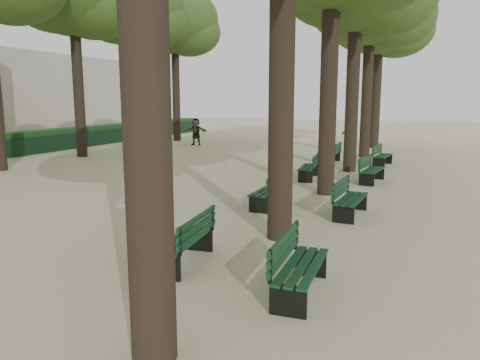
% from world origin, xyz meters
% --- Properties ---
extents(ground, '(120.00, 120.00, 0.00)m').
position_xyz_m(ground, '(0.00, 0.00, 0.00)').
color(ground, beige).
rests_on(ground, ground).
extents(tree_central_5, '(6.00, 6.00, 9.95)m').
position_xyz_m(tree_central_5, '(1.50, 23.00, 7.65)').
color(tree_central_5, '#33261C').
rests_on(tree_central_5, ground).
extents(tree_far_4, '(6.00, 6.00, 10.45)m').
position_xyz_m(tree_far_4, '(-12.00, 18.00, 8.14)').
color(tree_far_4, '#33261C').
rests_on(tree_far_4, ground).
extents(tree_far_5, '(6.00, 6.00, 10.45)m').
position_xyz_m(tree_far_5, '(-12.00, 23.00, 8.14)').
color(tree_far_5, '#33261C').
rests_on(tree_far_5, ground).
extents(bench_left_0, '(0.73, 1.85, 0.92)m').
position_xyz_m(bench_left_0, '(0.37, 0.85, 0.27)').
color(bench_left_0, black).
rests_on(bench_left_0, ground).
extents(bench_left_1, '(0.60, 1.81, 0.92)m').
position_xyz_m(bench_left_1, '(0.37, 5.72, 0.27)').
color(bench_left_1, black).
rests_on(bench_left_1, ground).
extents(bench_left_2, '(0.74, 1.85, 0.92)m').
position_xyz_m(bench_left_2, '(0.37, 10.50, 0.27)').
color(bench_left_2, black).
rests_on(bench_left_2, ground).
extents(bench_left_3, '(0.58, 1.80, 0.92)m').
position_xyz_m(bench_left_3, '(0.37, 15.22, 0.27)').
color(bench_left_3, black).
rests_on(bench_left_3, ground).
extents(bench_right_0, '(0.62, 1.82, 0.92)m').
position_xyz_m(bench_right_0, '(2.63, 0.32, 0.27)').
color(bench_right_0, black).
rests_on(bench_right_0, ground).
extents(bench_right_1, '(0.70, 1.84, 0.92)m').
position_xyz_m(bench_right_1, '(2.63, 5.47, 0.27)').
color(bench_right_1, black).
rests_on(bench_right_1, ground).
extents(bench_right_2, '(0.80, 1.86, 0.92)m').
position_xyz_m(bench_right_2, '(2.63, 10.65, 0.27)').
color(bench_right_2, black).
rests_on(bench_right_2, ground).
extents(bench_right_3, '(0.80, 1.86, 0.92)m').
position_xyz_m(bench_right_3, '(2.63, 15.13, 0.27)').
color(bench_right_3, black).
rests_on(bench_right_3, ground).
extents(man_with_map, '(0.67, 0.81, 1.92)m').
position_xyz_m(man_with_map, '(-0.45, 0.69, 0.96)').
color(man_with_map, black).
rests_on(man_with_map, ground).
extents(pedestrian_d, '(0.36, 0.83, 1.68)m').
position_xyz_m(pedestrian_d, '(-0.56, 28.47, 0.84)').
color(pedestrian_d, '#262628').
rests_on(pedestrian_d, ground).
extents(pedestrian_b, '(1.05, 0.84, 1.61)m').
position_xyz_m(pedestrian_b, '(-0.39, 25.27, 0.81)').
color(pedestrian_b, '#262628').
rests_on(pedestrian_b, ground).
extents(pedestrian_e, '(1.62, 0.53, 1.71)m').
position_xyz_m(pedestrian_e, '(-9.26, 20.52, 0.86)').
color(pedestrian_e, '#262628').
rests_on(pedestrian_e, ground).
extents(fence, '(0.08, 42.00, 0.90)m').
position_xyz_m(fence, '(-15.00, 11.00, 0.45)').
color(fence, black).
rests_on(fence, ground).
extents(building_far, '(12.00, 16.00, 7.00)m').
position_xyz_m(building_far, '(-33.00, 30.00, 3.50)').
color(building_far, '#B7B2A3').
rests_on(building_far, ground).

